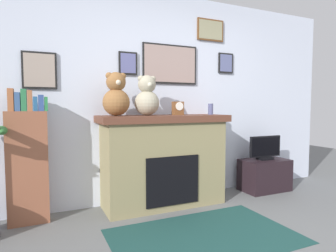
# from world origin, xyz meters

# --- Properties ---
(back_wall) EXTENTS (5.20, 0.15, 2.60)m
(back_wall) POSITION_xyz_m (-0.00, 2.00, 1.30)
(back_wall) COLOR silver
(back_wall) RESTS_ON ground_plane
(fireplace) EXTENTS (1.54, 0.57, 1.08)m
(fireplace) POSITION_xyz_m (-0.18, 1.68, 0.55)
(fireplace) COLOR #887D55
(fireplace) RESTS_ON ground_plane
(bookshelf) EXTENTS (0.39, 0.16, 1.36)m
(bookshelf) POSITION_xyz_m (-1.64, 1.74, 0.64)
(bookshelf) COLOR brown
(bookshelf) RESTS_ON ground_plane
(tv_stand) EXTENTS (0.66, 0.40, 0.44)m
(tv_stand) POSITION_xyz_m (1.36, 1.64, 0.22)
(tv_stand) COLOR black
(tv_stand) RESTS_ON ground_plane
(television) EXTENTS (0.52, 0.14, 0.33)m
(television) POSITION_xyz_m (1.36, 1.64, 0.60)
(television) COLOR black
(television) RESTS_ON tv_stand
(area_rug) EXTENTS (1.68, 1.06, 0.01)m
(area_rug) POSITION_xyz_m (-0.18, 0.75, 0.00)
(area_rug) COLOR #1A413E
(area_rug) RESTS_ON ground_plane
(candle_jar) EXTENTS (0.06, 0.06, 0.14)m
(candle_jar) POSITION_xyz_m (0.46, 1.66, 1.15)
(candle_jar) COLOR #4C517A
(candle_jar) RESTS_ON fireplace
(mantel_clock) EXTENTS (0.12, 0.09, 0.16)m
(mantel_clock) POSITION_xyz_m (-0.00, 1.66, 1.16)
(mantel_clock) COLOR brown
(mantel_clock) RESTS_ON fireplace
(teddy_bear_tan) EXTENTS (0.30, 0.30, 0.48)m
(teddy_bear_tan) POSITION_xyz_m (-0.75, 1.66, 1.30)
(teddy_bear_tan) COLOR brown
(teddy_bear_tan) RESTS_ON fireplace
(teddy_bear_cream) EXTENTS (0.28, 0.28, 0.46)m
(teddy_bear_cream) POSITION_xyz_m (-0.39, 1.66, 1.29)
(teddy_bear_cream) COLOR #A79F86
(teddy_bear_cream) RESTS_ON fireplace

